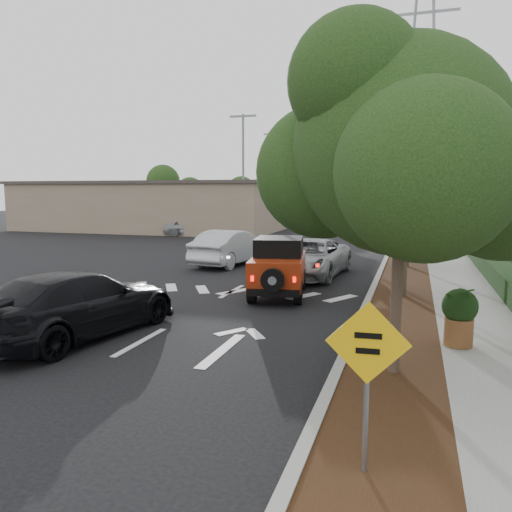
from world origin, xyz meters
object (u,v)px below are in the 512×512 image
at_px(silver_suv_ahead, 310,258).
at_px(black_suv_oncoming, 78,303).
at_px(speed_hump_sign, 367,364).
at_px(red_jeep, 279,266).

height_order(silver_suv_ahead, black_suv_oncoming, black_suv_oncoming).
distance_m(silver_suv_ahead, speed_hump_sign, 14.29).
height_order(red_jeep, silver_suv_ahead, red_jeep).
bearing_deg(red_jeep, silver_suv_ahead, 76.31).
bearing_deg(silver_suv_ahead, speed_hump_sign, -71.53).
distance_m(red_jeep, black_suv_oncoming, 6.82).
distance_m(red_jeep, silver_suv_ahead, 3.87).
xyz_separation_m(black_suv_oncoming, speed_hump_sign, (7.04, -4.02, 0.65)).
distance_m(black_suv_oncoming, speed_hump_sign, 8.13).
xyz_separation_m(red_jeep, black_suv_oncoming, (-3.30, -5.96, -0.18)).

